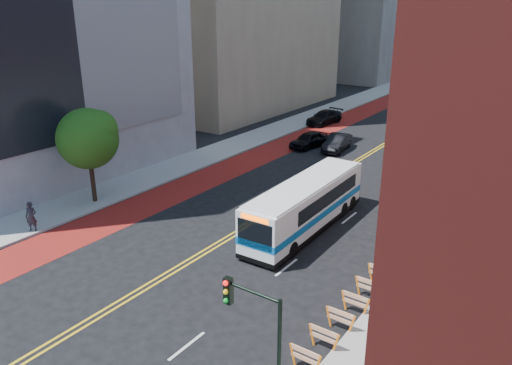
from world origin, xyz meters
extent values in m
plane|color=black|center=(0.00, 0.00, 0.00)|extent=(160.00, 160.00, 0.00)
cube|color=gray|center=(-12.00, 30.00, 0.07)|extent=(4.00, 140.00, 0.15)
cube|color=gray|center=(12.00, 30.00, 0.07)|extent=(4.00, 140.00, 0.15)
cube|color=maroon|center=(-8.10, 30.00, 0.00)|extent=(3.60, 140.00, 0.01)
cube|color=gold|center=(-0.18, 30.00, 0.00)|extent=(0.14, 140.00, 0.01)
cube|color=gold|center=(0.18, 30.00, 0.00)|extent=(0.14, 140.00, 0.01)
cube|color=silver|center=(4.80, -2.00, 0.01)|extent=(0.14, 2.20, 0.01)
cube|color=silver|center=(4.80, 6.00, 0.01)|extent=(0.14, 2.20, 0.01)
cube|color=silver|center=(4.80, 14.00, 0.01)|extent=(0.14, 2.20, 0.01)
cube|color=silver|center=(4.80, 22.00, 0.01)|extent=(0.14, 2.20, 0.01)
cube|color=silver|center=(4.80, 30.00, 0.01)|extent=(0.14, 2.20, 0.01)
cube|color=silver|center=(4.80, 38.00, 0.01)|extent=(0.14, 2.20, 0.01)
cube|color=silver|center=(4.80, 46.00, 0.01)|extent=(0.14, 2.20, 0.01)
cube|color=silver|center=(4.80, 54.00, 0.01)|extent=(0.14, 2.20, 0.01)
cube|color=silver|center=(4.80, 62.00, 0.01)|extent=(0.14, 2.20, 0.01)
cube|color=silver|center=(4.80, 70.00, 0.01)|extent=(0.14, 2.20, 0.01)
cube|color=#9E9384|center=(14.05, 12.00, 2.00)|extent=(0.50, 36.00, 4.00)
cube|color=black|center=(14.15, 6.00, 1.10)|extent=(0.35, 2.80, 2.20)
cube|color=black|center=(14.15, 13.00, 1.10)|extent=(0.35, 2.80, 2.20)
cube|color=#A57F33|center=(14.05, 8.00, 8.50)|extent=(0.25, 0.25, 0.25)
cylinder|color=#A57F33|center=(12.70, 8.00, 7.60)|extent=(2.85, 0.12, 2.05)
cube|color=#B21419|center=(11.70, 8.00, 6.60)|extent=(0.75, 1.90, 1.05)
cube|color=navy|center=(12.25, 8.45, 7.15)|extent=(0.39, 0.85, 0.52)
cube|color=orange|center=(9.05, -0.45, 0.50)|extent=(0.32, 0.06, 0.99)
cube|color=orange|center=(9.60, -0.45, 0.90)|extent=(1.25, 0.05, 0.22)
cube|color=orange|center=(9.60, -0.45, 0.55)|extent=(1.25, 0.05, 0.18)
cube|color=orange|center=(9.05, 1.10, 0.50)|extent=(0.32, 0.06, 0.99)
cube|color=orange|center=(10.15, 1.10, 0.50)|extent=(0.32, 0.06, 0.99)
cube|color=orange|center=(9.60, 1.10, 0.90)|extent=(1.25, 0.05, 0.22)
cube|color=orange|center=(9.60, 1.10, 0.55)|extent=(1.25, 0.05, 0.18)
cube|color=orange|center=(9.05, 2.65, 0.50)|extent=(0.32, 0.06, 0.99)
cube|color=orange|center=(10.15, 2.65, 0.50)|extent=(0.32, 0.06, 0.99)
cube|color=orange|center=(9.60, 2.65, 0.90)|extent=(1.25, 0.05, 0.22)
cube|color=orange|center=(9.60, 2.65, 0.55)|extent=(1.25, 0.05, 0.18)
cube|color=orange|center=(9.05, 4.20, 0.50)|extent=(0.32, 0.06, 0.99)
cube|color=orange|center=(10.15, 4.20, 0.50)|extent=(0.32, 0.06, 0.99)
cube|color=orange|center=(9.60, 4.20, 0.90)|extent=(1.25, 0.05, 0.22)
cube|color=orange|center=(9.60, 4.20, 0.55)|extent=(1.25, 0.05, 0.18)
cube|color=orange|center=(9.05, 5.75, 0.50)|extent=(0.32, 0.06, 0.99)
cube|color=orange|center=(10.15, 5.75, 0.50)|extent=(0.32, 0.06, 0.99)
cube|color=orange|center=(9.60, 5.75, 0.90)|extent=(1.25, 0.05, 0.22)
cube|color=orange|center=(9.60, 5.75, 0.55)|extent=(1.25, 0.05, 0.18)
cube|color=orange|center=(9.05, 7.30, 0.50)|extent=(0.32, 0.06, 0.99)
cube|color=orange|center=(10.15, 7.30, 0.50)|extent=(0.32, 0.06, 0.99)
cube|color=orange|center=(9.60, 7.30, 0.90)|extent=(1.25, 0.05, 0.22)
cube|color=orange|center=(9.60, 7.30, 0.55)|extent=(1.25, 0.05, 0.18)
cube|color=orange|center=(9.05, 8.85, 0.50)|extent=(0.32, 0.06, 0.99)
cube|color=orange|center=(10.15, 8.85, 0.50)|extent=(0.32, 0.06, 0.99)
cube|color=orange|center=(9.60, 8.85, 0.90)|extent=(1.25, 0.05, 0.22)
cube|color=orange|center=(9.60, 8.85, 0.55)|extent=(1.25, 0.05, 0.18)
cylinder|color=black|center=(-11.30, 6.00, 1.75)|extent=(0.32, 0.32, 3.20)
sphere|color=#18410E|center=(-11.30, 6.00, 4.75)|extent=(4.20, 4.20, 4.20)
sphere|color=#18410E|center=(-10.70, 6.40, 5.35)|extent=(2.80, 2.80, 2.80)
sphere|color=#18410E|center=(-11.80, 5.70, 5.15)|extent=(2.40, 2.40, 2.40)
cylinder|color=black|center=(9.30, -3.50, 5.05)|extent=(2.00, 0.10, 0.10)
cube|color=black|center=(8.30, -3.50, 4.75)|extent=(0.28, 0.22, 0.95)
sphere|color=red|center=(8.30, -3.64, 5.10)|extent=(0.18, 0.18, 0.18)
sphere|color=yellow|center=(8.30, -3.64, 4.77)|extent=(0.18, 0.18, 0.18)
sphere|color=#0CA526|center=(8.30, -3.64, 4.44)|extent=(0.18, 0.18, 0.18)
cube|color=white|center=(3.21, 10.81, 1.70)|extent=(2.77, 11.57, 2.73)
cube|color=#0C5CA5|center=(3.21, 10.81, 1.29)|extent=(2.80, 11.60, 0.43)
cube|color=black|center=(3.19, 11.57, 2.16)|extent=(2.73, 8.11, 0.91)
cube|color=black|center=(3.34, 5.08, 1.92)|extent=(2.20, 0.15, 1.53)
cube|color=black|center=(3.07, 16.53, 2.11)|extent=(2.00, 0.14, 0.96)
cube|color=#FF5905|center=(3.34, 5.07, 2.88)|extent=(1.75, 0.12, 0.29)
cube|color=white|center=(3.21, 10.81, 3.12)|extent=(2.63, 10.99, 0.12)
cube|color=black|center=(3.21, 10.81, 0.34)|extent=(2.79, 11.59, 0.29)
cylinder|color=black|center=(2.16, 7.10, 0.48)|extent=(0.31, 0.97, 0.96)
cylinder|color=black|center=(4.43, 7.15, 0.48)|extent=(0.31, 0.97, 0.96)
cylinder|color=black|center=(2.00, 14.00, 0.48)|extent=(0.31, 0.97, 0.96)
cylinder|color=black|center=(4.26, 14.06, 0.48)|extent=(0.31, 0.97, 0.96)
cylinder|color=black|center=(1.97, 15.38, 0.48)|extent=(0.31, 0.97, 0.96)
cylinder|color=black|center=(4.23, 15.44, 0.48)|extent=(0.31, 0.97, 0.96)
imported|color=black|center=(-5.77, 27.32, 0.77)|extent=(2.52, 4.78, 1.55)
imported|color=black|center=(-3.01, 27.95, 0.78)|extent=(2.28, 4.90, 1.56)
imported|color=black|center=(-9.15, 37.07, 0.77)|extent=(2.77, 5.53, 1.54)
imported|color=black|center=(-10.40, 0.61, 1.11)|extent=(0.84, 0.76, 1.92)
camera|label=1|loc=(17.10, -14.53, 13.68)|focal=35.00mm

